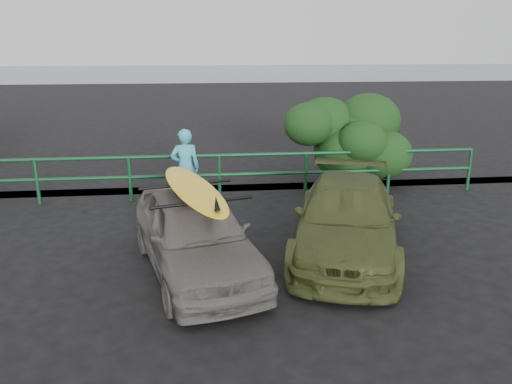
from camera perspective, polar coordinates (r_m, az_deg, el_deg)
ground at (r=6.94m, az=-10.95°, el=-13.24°), size 80.00×80.00×0.00m
ocean at (r=66.10m, az=-6.99°, el=13.54°), size 200.00×200.00×0.00m
guardrail at (r=11.40m, az=-9.23°, el=1.66°), size 14.00×0.08×1.04m
shrub_right at (r=12.53m, az=14.32°, el=5.16°), size 3.20×2.40×2.08m
sedan at (r=7.71m, az=-6.97°, el=-4.75°), size 2.37×3.94×1.25m
olive_vehicle at (r=8.54m, az=10.33°, el=-2.95°), size 2.85×4.44×1.20m
man at (r=10.84m, az=-8.07°, el=2.74°), size 0.65×0.46×1.70m
roof_rack at (r=7.50m, az=-7.14°, el=-0.10°), size 1.70×1.38×0.05m
surfboard at (r=7.48m, az=-7.16°, el=0.40°), size 1.34×2.99×0.09m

